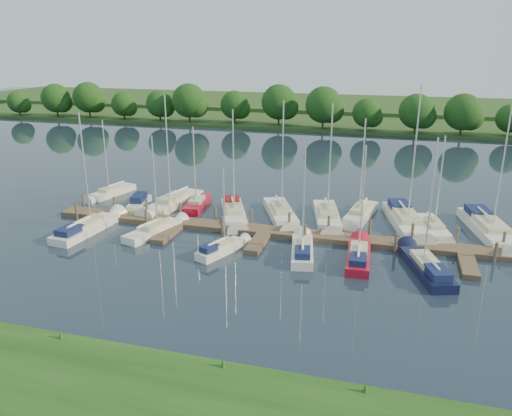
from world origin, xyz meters
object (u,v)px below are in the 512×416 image
(dock, at_px, (264,234))
(sailboat_n_0, at_px, (111,193))
(sailboat_n_5, at_px, (281,215))
(sailboat_s_2, at_px, (222,249))
(motorboat, at_px, (139,204))

(dock, distance_m, sailboat_n_0, 20.27)
(sailboat_n_5, bearing_deg, sailboat_s_2, 50.78)
(motorboat, bearing_deg, sailboat_n_5, 171.27)
(dock, bearing_deg, sailboat_s_2, -117.07)
(sailboat_n_0, height_order, sailboat_s_2, sailboat_n_0)
(dock, relative_size, motorboat, 8.02)
(motorboat, distance_m, sailboat_s_2, 14.75)
(sailboat_n_0, bearing_deg, sailboat_s_2, 159.09)
(dock, xyz_separation_m, sailboat_n_5, (0.32, 4.96, 0.08))
(motorboat, xyz_separation_m, sailboat_n_5, (14.51, 0.73, -0.06))
(sailboat_n_0, distance_m, motorboat, 5.57)
(sailboat_n_0, xyz_separation_m, sailboat_n_5, (19.35, -2.01, 0.01))
(sailboat_n_5, height_order, sailboat_s_2, sailboat_n_5)
(motorboat, bearing_deg, dock, 151.78)
(sailboat_n_0, height_order, motorboat, sailboat_n_0)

